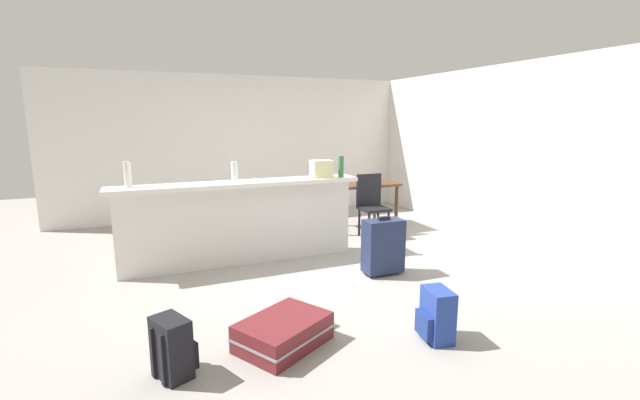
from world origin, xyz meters
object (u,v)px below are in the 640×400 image
at_px(bottle_green, 341,167).
at_px(suitcase_flat_maroon, 284,332).
at_px(dining_chair_near_partition, 372,202).
at_px(backpack_black, 173,348).
at_px(suitcase_upright_navy, 383,246).
at_px(grocery_bag, 321,169).
at_px(bottle_clear, 234,172).
at_px(dining_table, 359,188).
at_px(bottle_white, 128,174).
at_px(backpack_blue, 436,316).

bearing_deg(bottle_green, suitcase_flat_maroon, -125.94).
bearing_deg(suitcase_flat_maroon, dining_chair_near_partition, 48.96).
height_order(backpack_black, suitcase_upright_navy, suitcase_upright_navy).
bearing_deg(backpack_black, grocery_bag, 46.77).
height_order(bottle_clear, dining_chair_near_partition, bottle_clear).
distance_m(bottle_clear, suitcase_flat_maroon, 2.34).
xyz_separation_m(bottle_clear, suitcase_upright_navy, (1.44, -1.04, -0.79)).
distance_m(bottle_clear, grocery_bag, 1.10).
relative_size(grocery_bag, dining_table, 0.24).
bearing_deg(dining_chair_near_partition, suitcase_upright_navy, -114.94).
xyz_separation_m(bottle_white, dining_table, (3.36, 0.95, -0.50)).
height_order(dining_table, dining_chair_near_partition, dining_chair_near_partition).
bearing_deg(suitcase_upright_navy, grocery_bag, 109.03).
relative_size(dining_chair_near_partition, suitcase_upright_navy, 1.39).
bearing_deg(suitcase_upright_navy, suitcase_flat_maroon, -145.12).
height_order(bottle_clear, suitcase_upright_navy, bottle_clear).
height_order(grocery_bag, backpack_black, grocery_bag).
bearing_deg(backpack_black, suitcase_upright_navy, 26.20).
relative_size(bottle_clear, backpack_blue, 0.57).
bearing_deg(bottle_white, suitcase_upright_navy, -22.24).
bearing_deg(grocery_bag, suitcase_upright_navy, -70.97).
distance_m(bottle_white, dining_table, 3.53).
bearing_deg(bottle_green, bottle_white, 176.49).
relative_size(dining_chair_near_partition, backpack_black, 2.21).
relative_size(bottle_white, backpack_black, 0.67).
xyz_separation_m(suitcase_flat_maroon, suitcase_upright_navy, (1.53, 1.07, 0.22)).
xyz_separation_m(bottle_clear, grocery_bag, (1.10, -0.06, -0.01)).
distance_m(dining_table, backpack_blue, 3.68).
height_order(dining_table, suitcase_upright_navy, dining_table).
relative_size(bottle_white, dining_table, 0.26).
distance_m(bottle_white, bottle_green, 2.50).
distance_m(dining_chair_near_partition, backpack_blue, 3.15).
bearing_deg(dining_table, bottle_clear, -156.11).
distance_m(grocery_bag, suitcase_upright_navy, 1.30).
relative_size(bottle_white, dining_chair_near_partition, 0.30).
xyz_separation_m(dining_chair_near_partition, backpack_black, (-3.04, -2.64, -0.31)).
bearing_deg(dining_chair_near_partition, backpack_blue, -110.08).
bearing_deg(backpack_blue, grocery_bag, 88.94).
bearing_deg(suitcase_flat_maroon, backpack_blue, -18.68).
xyz_separation_m(bottle_clear, backpack_blue, (1.05, -2.50, -0.92)).
relative_size(bottle_clear, suitcase_upright_navy, 0.36).
height_order(bottle_white, dining_table, bottle_white).
bearing_deg(suitcase_upright_navy, backpack_blue, -104.80).
height_order(bottle_white, backpack_blue, bottle_white).
distance_m(bottle_white, backpack_blue, 3.48).
xyz_separation_m(bottle_white, grocery_bag, (2.26, -0.08, -0.03)).
xyz_separation_m(dining_table, suitcase_flat_maroon, (-2.30, -3.08, -0.54)).
relative_size(suitcase_flat_maroon, backpack_black, 2.10).
xyz_separation_m(bottle_white, backpack_blue, (2.21, -2.52, -0.94)).
bearing_deg(dining_table, dining_chair_near_partition, -98.01).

